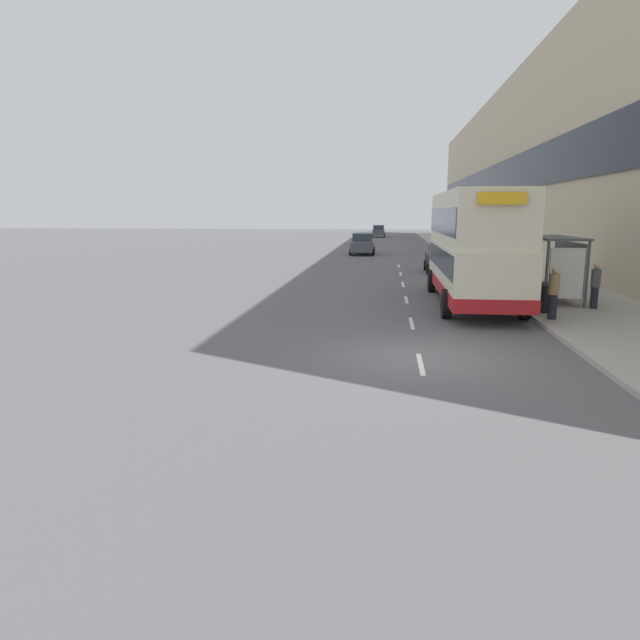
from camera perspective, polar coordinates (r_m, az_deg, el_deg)
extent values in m
plane|color=#5B595B|center=(14.38, 9.88, -3.71)|extent=(220.00, 220.00, 0.00)
cube|color=#A39E93|center=(53.04, 14.66, 6.60)|extent=(5.00, 93.00, 0.14)
cube|color=#C6B793|center=(53.76, 19.39, 14.13)|extent=(3.00, 93.00, 14.61)
cube|color=black|center=(53.41, 17.69, 13.47)|extent=(0.12, 89.28, 2.63)
cube|color=silver|center=(13.74, 10.04, -4.36)|extent=(0.12, 2.00, 0.01)
cube|color=silver|center=(18.71, 9.14, -0.32)|extent=(0.12, 2.00, 0.01)
cube|color=silver|center=(23.73, 8.63, 2.02)|extent=(0.12, 2.00, 0.01)
cube|color=silver|center=(28.79, 8.29, 3.54)|extent=(0.12, 2.00, 0.01)
cube|color=silver|center=(33.85, 8.06, 4.60)|extent=(0.12, 2.00, 0.01)
cube|color=silver|center=(38.93, 7.88, 5.39)|extent=(0.12, 2.00, 0.01)
cube|color=#4C4C51|center=(24.18, 22.32, 7.64)|extent=(1.60, 4.20, 0.08)
cylinder|color=#4C4C51|center=(22.16, 21.72, 4.25)|extent=(0.10, 0.10, 2.40)
cylinder|color=#4C4C51|center=(26.03, 19.46, 5.24)|extent=(0.10, 0.10, 2.40)
cylinder|color=#4C4C51|center=(22.57, 25.15, 4.10)|extent=(0.10, 0.10, 2.40)
cylinder|color=#4C4C51|center=(26.37, 22.44, 5.11)|extent=(0.10, 0.10, 2.40)
cube|color=#99A8B2|center=(24.44, 23.65, 4.93)|extent=(0.04, 3.68, 1.92)
cube|color=white|center=(22.41, 23.42, 4.31)|extent=(1.19, 0.10, 1.82)
cube|color=maroon|center=(24.41, 22.54, 2.94)|extent=(0.36, 2.80, 0.08)
cube|color=beige|center=(22.92, 15.02, 5.04)|extent=(2.55, 10.17, 1.85)
cube|color=beige|center=(22.82, 15.25, 9.79)|extent=(2.50, 9.86, 1.95)
cube|color=#B2191E|center=(23.00, 14.93, 3.31)|extent=(2.58, 10.22, 0.45)
cube|color=#2D3847|center=(22.89, 15.06, 5.97)|extent=(2.58, 9.56, 0.81)
cube|color=#2D3847|center=(22.83, 15.24, 9.55)|extent=(2.55, 9.56, 0.94)
cube|color=yellow|center=(17.83, 17.78, 11.52)|extent=(1.40, 0.08, 0.36)
cylinder|color=black|center=(26.29, 11.09, 3.86)|extent=(0.30, 1.00, 1.00)
cylinder|color=black|center=(26.61, 16.58, 3.70)|extent=(0.30, 1.00, 1.00)
cylinder|color=black|center=(19.77, 12.53, 1.60)|extent=(0.30, 1.00, 1.00)
cylinder|color=black|center=(20.20, 19.75, 1.41)|extent=(0.30, 1.00, 1.00)
cube|color=#4C5156|center=(49.32, 4.27, 7.39)|extent=(1.86, 4.60, 0.84)
cube|color=#2D3847|center=(49.51, 4.29, 8.28)|extent=(1.64, 2.21, 0.68)
cylinder|color=black|center=(47.89, 5.31, 6.77)|extent=(0.20, 0.60, 0.60)
cylinder|color=black|center=(47.97, 3.07, 6.81)|extent=(0.20, 0.60, 0.60)
cylinder|color=black|center=(50.74, 5.38, 6.99)|extent=(0.20, 0.60, 0.60)
cylinder|color=black|center=(50.81, 3.27, 7.02)|extent=(0.20, 0.60, 0.60)
cube|color=#4C5156|center=(84.66, 5.87, 8.71)|extent=(1.72, 3.88, 0.79)
cube|color=#2D3847|center=(84.84, 5.88, 9.20)|extent=(1.51, 1.86, 0.64)
cylinder|color=black|center=(83.47, 6.45, 8.41)|extent=(0.20, 0.60, 0.60)
cylinder|color=black|center=(83.49, 5.26, 8.43)|extent=(0.20, 0.60, 0.60)
cylinder|color=black|center=(85.87, 6.46, 8.47)|extent=(0.20, 0.60, 0.60)
cylinder|color=black|center=(85.89, 5.30, 8.49)|extent=(0.20, 0.60, 0.60)
cube|color=black|center=(35.19, 12.15, 5.80)|extent=(1.83, 4.03, 0.77)
cube|color=#2D3847|center=(34.94, 12.22, 6.91)|extent=(1.61, 1.94, 0.63)
cylinder|color=black|center=(36.39, 10.50, 5.41)|extent=(0.20, 0.60, 0.60)
cylinder|color=black|center=(36.56, 13.37, 5.33)|extent=(0.20, 0.60, 0.60)
cylinder|color=black|center=(33.91, 10.78, 5.03)|extent=(0.20, 0.60, 0.60)
cylinder|color=black|center=(34.09, 13.86, 4.94)|extent=(0.20, 0.60, 0.60)
cylinder|color=#23232D|center=(19.86, 22.22, 1.23)|extent=(0.28, 0.28, 0.81)
cylinder|color=#997F51|center=(19.77, 22.37, 3.34)|extent=(0.34, 0.34, 0.67)
sphere|color=tan|center=(19.72, 22.47, 4.62)|extent=(0.22, 0.22, 0.22)
cylinder|color=#23232D|center=(22.75, 25.73, 2.02)|extent=(0.26, 0.26, 0.77)
cylinder|color=#4C4C51|center=(22.66, 25.87, 3.79)|extent=(0.32, 0.32, 0.64)
sphere|color=tan|center=(22.62, 25.96, 4.87)|extent=(0.21, 0.21, 0.21)
cylinder|color=#23232D|center=(27.98, 22.70, 3.77)|extent=(0.29, 0.29, 0.85)
cylinder|color=maroon|center=(27.91, 22.81, 5.35)|extent=(0.35, 0.35, 0.71)
sphere|color=tan|center=(27.88, 22.88, 6.30)|extent=(0.23, 0.23, 0.23)
cylinder|color=#23232D|center=(28.76, 17.67, 4.29)|extent=(0.30, 0.30, 0.88)
cylinder|color=#4C4C51|center=(28.69, 17.76, 5.90)|extent=(0.37, 0.37, 0.74)
sphere|color=tan|center=(28.65, 17.82, 6.87)|extent=(0.24, 0.24, 0.24)
cylinder|color=#23232D|center=(29.11, 24.22, 3.88)|extent=(0.28, 0.28, 0.83)
cylinder|color=#997F51|center=(29.05, 24.34, 5.37)|extent=(0.35, 0.35, 0.69)
sphere|color=tan|center=(29.02, 24.41, 6.27)|extent=(0.23, 0.23, 0.23)
cylinder|color=black|center=(21.12, 21.41, 2.00)|extent=(0.52, 0.52, 0.95)
cylinder|color=#2D2D33|center=(21.05, 21.51, 3.41)|extent=(0.55, 0.55, 0.10)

